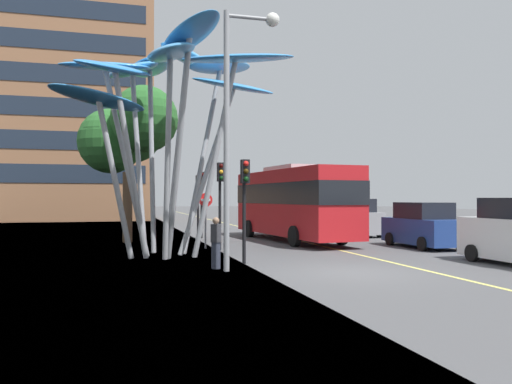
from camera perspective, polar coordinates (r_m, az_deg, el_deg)
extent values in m
cube|color=#4C4C4F|center=(15.95, 10.73, -8.87)|extent=(120.00, 240.00, 0.10)
cube|color=#E0D666|center=(17.07, 17.78, -8.15)|extent=(0.16, 144.00, 0.01)
cube|color=red|center=(26.81, 4.06, -1.16)|extent=(3.42, 10.63, 3.29)
cube|color=black|center=(26.81, 4.06, -0.17)|extent=(3.46, 10.74, 1.05)
cube|color=yellow|center=(31.60, 0.15, 1.36)|extent=(1.35, 0.23, 0.36)
cube|color=#B2B2B7|center=(26.85, 4.06, 2.61)|extent=(2.17, 3.82, 0.24)
cylinder|color=black|center=(30.32, 3.61, -3.96)|extent=(0.37, 0.98, 0.96)
cylinder|color=black|center=(29.40, -0.75, -4.06)|extent=(0.37, 0.98, 0.96)
cylinder|color=black|center=(24.88, 9.41, -4.68)|extent=(0.37, 0.98, 0.96)
cylinder|color=black|center=(23.75, 4.28, -4.88)|extent=(0.37, 0.98, 0.96)
cylinder|color=#9EA0A5|center=(20.84, -5.32, 2.63)|extent=(2.51, 0.76, 6.91)
ellipsoid|color=#388EDB|center=(21.78, -2.41, 11.59)|extent=(3.86, 1.93, 0.73)
cylinder|color=#9EA0A5|center=(21.57, -5.88, 3.88)|extent=(1.98, 1.36, 7.92)
ellipsoid|color=#4CA3E5|center=(22.89, -3.92, 13.60)|extent=(3.63, 3.01, 1.13)
cylinder|color=#9EA0A5|center=(21.60, -8.67, 4.48)|extent=(1.26, 1.93, 8.37)
ellipsoid|color=#4CA3E5|center=(23.21, -7.64, 14.57)|extent=(3.37, 4.40, 0.68)
cylinder|color=#9EA0A5|center=(21.87, -11.42, 3.67)|extent=(0.34, 1.10, 7.77)
ellipsoid|color=#4299E0|center=(22.91, -11.62, 13.29)|extent=(2.01, 4.13, 0.41)
cylinder|color=#9EA0A5|center=(21.33, -12.85, 3.40)|extent=(0.77, 1.03, 7.49)
ellipsoid|color=#4CA3E5|center=(22.27, -13.52, 12.96)|extent=(2.71, 3.27, 0.66)
cylinder|color=#9EA0A5|center=(20.31, -14.18, 3.29)|extent=(1.82, 0.48, 7.29)
ellipsoid|color=#388EDB|center=(21.00, -16.39, 13.18)|extent=(3.61, 1.98, 0.48)
cylinder|color=#9EA0A5|center=(19.33, -15.28, 1.28)|extent=(1.43, 0.78, 5.80)
ellipsoid|color=#388EDB|center=(19.39, -17.01, 9.84)|extent=(3.88, 2.91, 0.83)
cylinder|color=#9EA0A5|center=(19.09, -13.64, 2.77)|extent=(1.42, 1.30, 6.78)
ellipsoid|color=#2D7FD1|center=(19.07, -15.34, 13.02)|extent=(3.32, 3.15, 0.76)
cylinder|color=#9EA0A5|center=(18.57, -9.72, 3.63)|extent=(0.29, 1.28, 7.26)
ellipsoid|color=#4CA3E5|center=(18.68, -9.42, 14.89)|extent=(1.86, 3.74, 1.18)
cylinder|color=#9EA0A5|center=(18.36, -8.55, 4.39)|extent=(0.75, 2.30, 7.74)
ellipsoid|color=#388EDB|center=(18.14, -7.31, 16.86)|extent=(2.29, 3.98, 0.96)
cylinder|color=#9EA0A5|center=(19.34, -4.55, 3.68)|extent=(1.68, 1.08, 7.43)
ellipsoid|color=#388EDB|center=(19.71, -2.24, 14.50)|extent=(4.62, 3.64, 0.66)
cylinder|color=black|center=(17.52, -1.32, -2.19)|extent=(0.12, 0.12, 3.52)
cube|color=black|center=(17.40, -1.21, 2.28)|extent=(0.28, 0.24, 0.80)
sphere|color=red|center=(17.29, -1.11, 3.16)|extent=(0.18, 0.18, 0.18)
sphere|color=#3A2707|center=(17.27, -1.11, 2.30)|extent=(0.18, 0.18, 0.18)
sphere|color=black|center=(17.26, -1.11, 1.44)|extent=(0.18, 0.18, 0.18)
cylinder|color=black|center=(22.06, -4.01, -1.61)|extent=(0.12, 0.12, 3.73)
cube|color=black|center=(21.95, -3.93, 2.21)|extent=(0.28, 0.24, 0.80)
sphere|color=#390706|center=(21.83, -3.87, 2.90)|extent=(0.18, 0.18, 0.18)
sphere|color=orange|center=(21.82, -3.87, 2.22)|extent=(0.18, 0.18, 0.18)
sphere|color=black|center=(21.81, -3.87, 1.54)|extent=(0.18, 0.18, 0.18)
cylinder|color=black|center=(27.27, -6.41, -1.76)|extent=(0.12, 0.12, 3.40)
cube|color=black|center=(27.14, -6.36, 0.99)|extent=(0.28, 0.24, 0.80)
sphere|color=#390706|center=(27.02, -6.31, 1.55)|extent=(0.18, 0.18, 0.18)
sphere|color=#3A2707|center=(27.01, -6.32, 1.00)|extent=(0.18, 0.18, 0.18)
sphere|color=green|center=(27.00, -6.32, 0.44)|extent=(0.18, 0.18, 0.18)
cylinder|color=black|center=(28.75, -6.03, -1.45)|extent=(0.12, 0.12, 3.65)
cube|color=black|center=(28.62, -5.98, 1.41)|extent=(0.28, 0.24, 0.80)
sphere|color=#390706|center=(28.51, -5.94, 1.94)|extent=(0.18, 0.18, 0.18)
sphere|color=#3A2707|center=(28.50, -5.94, 1.42)|extent=(0.18, 0.18, 0.18)
sphere|color=green|center=(28.49, -5.94, 0.89)|extent=(0.18, 0.18, 0.18)
cylinder|color=black|center=(19.71, 22.74, -6.23)|extent=(0.20, 0.60, 0.60)
cube|color=navy|center=(24.45, 17.98, -4.11)|extent=(1.83, 4.32, 1.12)
cube|color=black|center=(24.41, 17.97, -1.95)|extent=(1.68, 2.37, 0.73)
cylinder|color=black|center=(26.09, 18.06, -4.86)|extent=(0.20, 0.60, 0.60)
cylinder|color=black|center=(25.14, 14.56, -5.03)|extent=(0.20, 0.60, 0.60)
cylinder|color=black|center=(23.90, 21.59, -5.24)|extent=(0.20, 0.60, 0.60)
cylinder|color=black|center=(22.86, 17.90, -5.47)|extent=(0.20, 0.60, 0.60)
cube|color=gray|center=(31.00, 10.85, -3.30)|extent=(1.73, 4.37, 1.22)
cube|color=black|center=(30.97, 10.85, -1.46)|extent=(1.60, 2.40, 0.77)
cylinder|color=black|center=(32.62, 11.18, -4.03)|extent=(0.20, 0.60, 0.60)
cylinder|color=black|center=(31.89, 8.38, -4.11)|extent=(0.20, 0.60, 0.60)
cylinder|color=black|center=(30.22, 13.46, -4.29)|extent=(0.20, 0.60, 0.60)
cylinder|color=black|center=(29.43, 10.49, -4.40)|extent=(0.20, 0.60, 0.60)
cylinder|color=gray|center=(15.86, -3.27, 5.69)|extent=(0.18, 0.18, 7.97)
cylinder|color=gray|center=(16.88, -0.69, 18.68)|extent=(1.47, 0.12, 0.12)
sphere|color=silver|center=(17.07, 1.83, 18.46)|extent=(0.44, 0.44, 0.44)
cylinder|color=brown|center=(26.75, -13.99, -1.63)|extent=(0.48, 0.48, 3.53)
sphere|color=#286028|center=(27.56, -16.20, 6.00)|extent=(2.53, 2.53, 2.53)
sphere|color=#286028|center=(26.35, -12.20, 7.88)|extent=(3.32, 3.32, 3.32)
sphere|color=#286028|center=(27.81, -15.75, 5.42)|extent=(3.34, 3.34, 3.34)
sphere|color=#286028|center=(27.96, -13.21, 5.87)|extent=(2.61, 2.61, 2.61)
cylinder|color=#2D3342|center=(16.47, -4.45, -6.98)|extent=(0.29, 0.29, 0.84)
cylinder|color=#333338|center=(16.41, -4.44, -4.55)|extent=(0.34, 0.34, 0.56)
sphere|color=#937056|center=(16.39, -4.44, -3.18)|extent=(0.22, 0.22, 0.22)
cylinder|color=gray|center=(22.80, -5.59, -3.19)|extent=(0.08, 0.08, 2.44)
cylinder|color=red|center=(22.75, -5.57, -0.87)|extent=(0.60, 0.03, 0.60)
cube|color=white|center=(22.72, -5.56, -0.87)|extent=(0.40, 0.04, 0.11)
cube|color=#8E6042|center=(57.48, -24.49, 7.93)|extent=(25.47, 11.23, 21.48)
cube|color=#1E2838|center=(51.35, -25.55, 1.90)|extent=(23.94, 0.08, 1.72)
cube|color=#1E2838|center=(51.57, -25.53, 5.31)|extent=(23.94, 0.08, 1.72)
cube|color=#1E2838|center=(51.97, -25.51, 8.67)|extent=(23.94, 0.08, 1.72)
cube|color=#1E2838|center=(52.55, -25.50, 11.98)|extent=(23.94, 0.08, 1.72)
cube|color=#1E2838|center=(53.30, -25.48, 15.20)|extent=(23.94, 0.08, 1.72)
cube|color=#1E2838|center=(54.22, -25.47, 18.32)|extent=(23.94, 0.08, 1.72)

